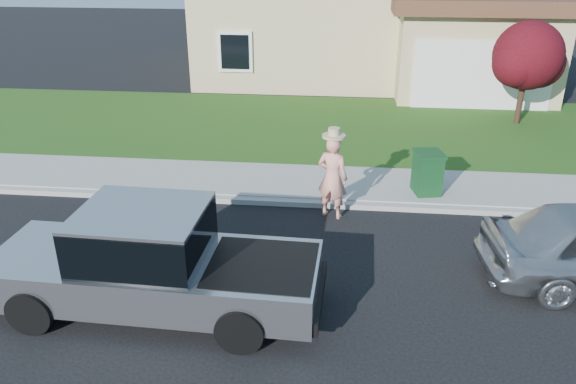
{
  "coord_description": "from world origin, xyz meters",
  "views": [
    {
      "loc": [
        1.93,
        -8.35,
        5.45
      ],
      "look_at": [
        0.96,
        0.97,
        1.2
      ],
      "focal_mm": 35.0,
      "sensor_mm": 36.0,
      "label": 1
    }
  ],
  "objects_px": {
    "pickup_truck": "(153,264)",
    "trash_bin": "(427,172)",
    "woman": "(332,176)",
    "ornamental_tree": "(529,59)"
  },
  "relations": [
    {
      "from": "trash_bin",
      "to": "woman",
      "type": "bearing_deg",
      "value": -163.17
    },
    {
      "from": "pickup_truck",
      "to": "trash_bin",
      "type": "xyz_separation_m",
      "value": [
        4.79,
        4.69,
        -0.17
      ]
    },
    {
      "from": "ornamental_tree",
      "to": "pickup_truck",
      "type": "bearing_deg",
      "value": -128.45
    },
    {
      "from": "pickup_truck",
      "to": "ornamental_tree",
      "type": "distance_m",
      "value": 13.5
    },
    {
      "from": "pickup_truck",
      "to": "ornamental_tree",
      "type": "xyz_separation_m",
      "value": [
        8.36,
        10.52,
        1.31
      ]
    },
    {
      "from": "pickup_truck",
      "to": "woman",
      "type": "bearing_deg",
      "value": 54.87
    },
    {
      "from": "ornamental_tree",
      "to": "trash_bin",
      "type": "distance_m",
      "value": 7.0
    },
    {
      "from": "pickup_truck",
      "to": "trash_bin",
      "type": "relative_size",
      "value": 5.5
    },
    {
      "from": "ornamental_tree",
      "to": "trash_bin",
      "type": "height_order",
      "value": "ornamental_tree"
    },
    {
      "from": "woman",
      "to": "trash_bin",
      "type": "distance_m",
      "value": 2.41
    }
  ]
}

